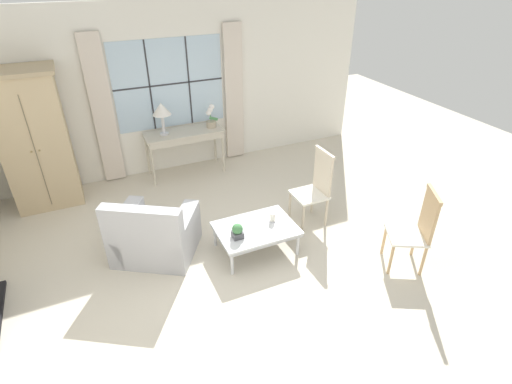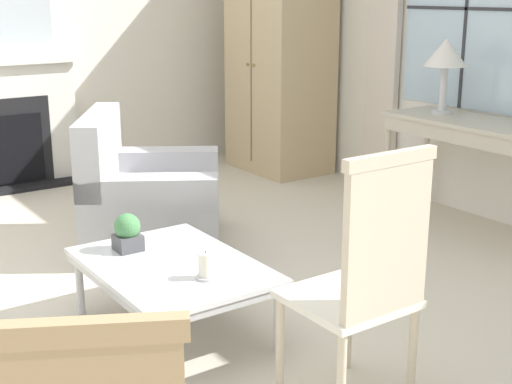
% 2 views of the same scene
% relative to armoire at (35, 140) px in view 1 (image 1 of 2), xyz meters
% --- Properties ---
extents(ground_plane, '(14.00, 14.00, 0.00)m').
position_rel_armoire_xyz_m(ground_plane, '(2.12, -2.63, -1.04)').
color(ground_plane, beige).
extents(wall_back_windowed, '(7.20, 0.14, 2.80)m').
position_rel_armoire_xyz_m(wall_back_windowed, '(2.12, 0.39, 0.35)').
color(wall_back_windowed, white).
rests_on(wall_back_windowed, ground_plane).
extents(armoire, '(0.98, 0.69, 2.06)m').
position_rel_armoire_xyz_m(armoire, '(0.00, 0.00, 0.00)').
color(armoire, tan).
rests_on(armoire, ground_plane).
extents(console_table, '(1.31, 0.51, 0.78)m').
position_rel_armoire_xyz_m(console_table, '(2.20, 0.05, -0.34)').
color(console_table, beige).
rests_on(console_table, ground_plane).
extents(table_lamp, '(0.31, 0.31, 0.54)m').
position_rel_armoire_xyz_m(table_lamp, '(1.88, 0.07, 0.16)').
color(table_lamp, silver).
rests_on(table_lamp, console_table).
extents(potted_orchid, '(0.21, 0.17, 0.40)m').
position_rel_armoire_xyz_m(potted_orchid, '(2.70, 0.05, -0.09)').
color(potted_orchid, tan).
rests_on(potted_orchid, console_table).
extents(armchair_upholstered, '(1.26, 1.22, 0.89)m').
position_rel_armoire_xyz_m(armchair_upholstered, '(1.22, -1.97, -0.75)').
color(armchair_upholstered, '#B2B2B7').
rests_on(armchair_upholstered, ground_plane).
extents(side_chair_wooden, '(0.44, 0.44, 1.09)m').
position_rel_armoire_xyz_m(side_chair_wooden, '(3.47, -2.15, -0.44)').
color(side_chair_wooden, white).
rests_on(side_chair_wooden, ground_plane).
extents(accent_chair_wooden, '(0.59, 0.59, 1.05)m').
position_rel_armoire_xyz_m(accent_chair_wooden, '(4.05, -3.49, -0.46)').
color(accent_chair_wooden, white).
rests_on(accent_chair_wooden, ground_plane).
extents(coffee_table, '(1.01, 0.72, 0.36)m').
position_rel_armoire_xyz_m(coffee_table, '(2.42, -2.43, -0.71)').
color(coffee_table, silver).
rests_on(coffee_table, ground_plane).
extents(potted_plant_small, '(0.13, 0.13, 0.19)m').
position_rel_armoire_xyz_m(potted_plant_small, '(2.13, -2.53, -0.58)').
color(potted_plant_small, '#4C4C51').
rests_on(potted_plant_small, coffee_table).
extents(pillar_candle, '(0.10, 0.10, 0.14)m').
position_rel_armoire_xyz_m(pillar_candle, '(2.68, -2.39, -0.62)').
color(pillar_candle, silver).
rests_on(pillar_candle, coffee_table).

